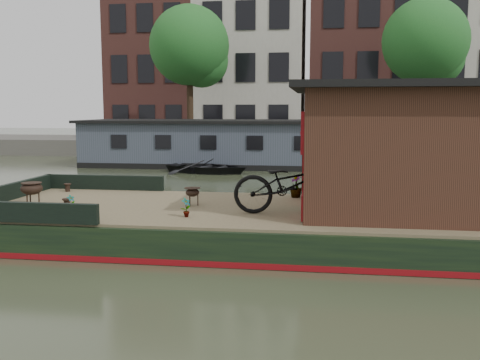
# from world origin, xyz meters

# --- Properties ---
(ground) EXTENTS (120.00, 120.00, 0.00)m
(ground) POSITION_xyz_m (0.00, 0.00, 0.00)
(ground) COLOR #363F28
(ground) RESTS_ON ground
(houseboat_hull) EXTENTS (14.01, 4.02, 0.60)m
(houseboat_hull) POSITION_xyz_m (-1.33, 0.00, 0.27)
(houseboat_hull) COLOR black
(houseboat_hull) RESTS_ON ground
(houseboat_deck) EXTENTS (11.80, 3.80, 0.05)m
(houseboat_deck) POSITION_xyz_m (0.00, 0.00, 0.62)
(houseboat_deck) COLOR olive
(houseboat_deck) RESTS_ON houseboat_hull
(bow_bulwark) EXTENTS (3.00, 4.00, 0.35)m
(bow_bulwark) POSITION_xyz_m (-5.07, 0.00, 0.82)
(bow_bulwark) COLOR black
(bow_bulwark) RESTS_ON houseboat_deck
(cabin) EXTENTS (4.00, 3.50, 2.42)m
(cabin) POSITION_xyz_m (2.19, 0.00, 1.88)
(cabin) COLOR black
(cabin) RESTS_ON houseboat_deck
(bicycle) EXTENTS (2.18, 0.83, 1.13)m
(bicycle) POSITION_xyz_m (0.20, -0.52, 1.22)
(bicycle) COLOR black
(bicycle) RESTS_ON houseboat_deck
(potted_plant_a) EXTENTS (0.21, 0.23, 0.36)m
(potted_plant_a) POSITION_xyz_m (-1.68, -1.08, 0.83)
(potted_plant_a) COLOR brown
(potted_plant_a) RESTS_ON houseboat_deck
(potted_plant_d) EXTENTS (0.39, 0.39, 0.50)m
(potted_plant_d) POSITION_xyz_m (0.20, 1.43, 0.90)
(potted_plant_d) COLOR maroon
(potted_plant_d) RESTS_ON houseboat_deck
(potted_plant_e) EXTENTS (0.19, 0.20, 0.31)m
(potted_plant_e) POSITION_xyz_m (-4.03, -0.81, 0.81)
(potted_plant_e) COLOR brown
(potted_plant_e) RESTS_ON houseboat_deck
(brazier_front) EXTENTS (0.56, 0.56, 0.46)m
(brazier_front) POSITION_xyz_m (-5.12, -0.31, 0.88)
(brazier_front) COLOR black
(brazier_front) RESTS_ON houseboat_deck
(brazier_rear) EXTENTS (0.38, 0.38, 0.37)m
(brazier_rear) POSITION_xyz_m (-1.83, 0.07, 0.84)
(brazier_rear) COLOR black
(brazier_rear) RESTS_ON houseboat_deck
(bollard_port) EXTENTS (0.17, 0.17, 0.19)m
(bollard_port) POSITION_xyz_m (-5.23, 1.47, 0.75)
(bollard_port) COLOR black
(bollard_port) RESTS_ON houseboat_deck
(bollard_stbd) EXTENTS (0.18, 0.18, 0.20)m
(bollard_stbd) POSITION_xyz_m (-4.21, -0.61, 0.75)
(bollard_stbd) COLOR black
(bollard_stbd) RESTS_ON houseboat_deck
(dinghy) EXTENTS (3.98, 3.29, 0.71)m
(dinghy) POSITION_xyz_m (-3.86, 11.10, 0.36)
(dinghy) COLOR black
(dinghy) RESTS_ON ground
(far_houseboat) EXTENTS (20.40, 4.40, 2.11)m
(far_houseboat) POSITION_xyz_m (0.00, 14.00, 0.97)
(far_houseboat) COLOR #414657
(far_houseboat) RESTS_ON ground
(quay) EXTENTS (60.00, 6.00, 0.90)m
(quay) POSITION_xyz_m (0.00, 20.50, 0.45)
(quay) COLOR #47443F
(quay) RESTS_ON ground
(townhouse_row) EXTENTS (27.25, 8.00, 16.50)m
(townhouse_row) POSITION_xyz_m (0.15, 27.50, 7.90)
(townhouse_row) COLOR brown
(townhouse_row) RESTS_ON ground
(tree_left) EXTENTS (4.40, 4.40, 7.40)m
(tree_left) POSITION_xyz_m (-6.36, 19.07, 5.89)
(tree_left) COLOR #332316
(tree_left) RESTS_ON quay
(tree_right) EXTENTS (4.40, 4.40, 7.40)m
(tree_right) POSITION_xyz_m (6.14, 19.07, 5.89)
(tree_right) COLOR #332316
(tree_right) RESTS_ON quay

